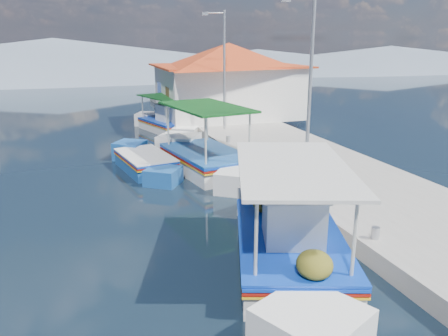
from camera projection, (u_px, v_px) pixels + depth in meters
name	position (u px, v px, depth m)	size (l,w,h in m)	color
ground	(192.00, 230.00, 12.56)	(160.00, 160.00, 0.00)	black
quay	(288.00, 154.00, 19.74)	(5.00, 44.00, 0.50)	#9D9A93
bollards	(250.00, 153.00, 18.31)	(0.20, 17.20, 0.30)	#A5A8AD
main_caique	(287.00, 243.00, 10.57)	(4.10, 7.79, 2.71)	white
caique_green_canopy	(206.00, 160.00, 18.04)	(3.22, 7.70, 2.93)	white
caique_blue_hull	(145.00, 163.00, 18.16)	(2.32, 5.61, 1.01)	#1A529D
caique_far	(166.00, 124.00, 25.89)	(3.06, 6.01, 2.21)	white
harbor_building	(228.00, 79.00, 27.33)	(10.49, 10.49, 4.40)	white
lamp_post_near	(308.00, 80.00, 14.67)	(1.21, 0.14, 6.00)	#A5A8AD
lamp_post_far	(222.00, 65.00, 22.87)	(1.21, 0.14, 6.00)	#A5A8AD
mountain_ridge	(140.00, 61.00, 65.03)	(171.40, 96.00, 5.50)	slate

